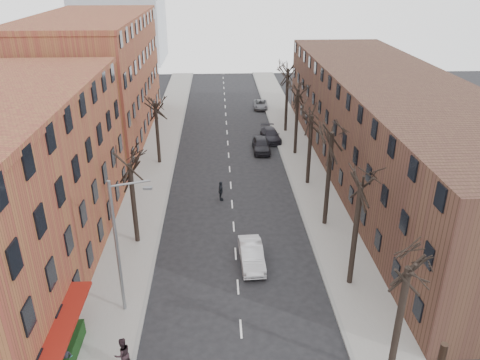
{
  "coord_description": "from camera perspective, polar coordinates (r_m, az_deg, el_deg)",
  "views": [
    {
      "loc": [
        -1.09,
        -13.57,
        19.79
      ],
      "look_at": [
        0.55,
        20.55,
        4.0
      ],
      "focal_mm": 35.0,
      "sensor_mm": 36.0,
      "label": 1
    }
  ],
  "objects": [
    {
      "name": "silver_sedan",
      "position": [
        34.14,
        1.42,
        -9.1
      ],
      "size": [
        1.81,
        4.65,
        1.51
      ],
      "primitive_type": "imported",
      "rotation": [
        0.0,
        0.0,
        0.05
      ],
      "color": "#B6B8BE",
      "rests_on": "ground"
    },
    {
      "name": "pedestrian_a",
      "position": [
        27.75,
        -20.37,
        -19.86
      ],
      "size": [
        0.69,
        0.55,
        1.64
      ],
      "primitive_type": "imported",
      "rotation": [
        0.0,
        0.0,
        0.31
      ],
      "color": "black",
      "rests_on": "sidewalk_left"
    },
    {
      "name": "tree_right_b",
      "position": [
        33.49,
        13.16,
        -12.2
      ],
      "size": [
        5.2,
        5.2,
        10.8
      ],
      "primitive_type": null,
      "color": "black",
      "rests_on": "ground"
    },
    {
      "name": "tree_left_a",
      "position": [
        37.83,
        -12.35,
        -7.39
      ],
      "size": [
        5.2,
        5.2,
        9.5
      ],
      "primitive_type": null,
      "color": "black",
      "rests_on": "ground"
    },
    {
      "name": "sidewalk_right",
      "position": [
        53.2,
        7.29,
        2.85
      ],
      "size": [
        4.0,
        90.0,
        0.15
      ],
      "primitive_type": "cube",
      "color": "gray",
      "rests_on": "ground"
    },
    {
      "name": "pedestrian_crossing",
      "position": [
        42.8,
        -2.36,
        -1.35
      ],
      "size": [
        0.58,
        1.15,
        1.88
      ],
      "primitive_type": "imported",
      "rotation": [
        0.0,
        0.0,
        1.68
      ],
      "color": "black",
      "rests_on": "ground"
    },
    {
      "name": "sidewalk_left",
      "position": [
        52.87,
        -10.07,
        2.51
      ],
      "size": [
        4.0,
        90.0,
        0.15
      ],
      "primitive_type": "cube",
      "color": "gray",
      "rests_on": "ground"
    },
    {
      "name": "parked_car_far",
      "position": [
        71.35,
        2.51,
        9.18
      ],
      "size": [
        2.22,
        4.43,
        1.2
      ],
      "primitive_type": "imported",
      "rotation": [
        0.0,
        0.0,
        -0.05
      ],
      "color": "slate",
      "rests_on": "ground"
    },
    {
      "name": "tree_right_d",
      "position": [
        46.86,
        8.2,
        -0.45
      ],
      "size": [
        5.2,
        5.2,
        10.0
      ],
      "primitive_type": null,
      "color": "black",
      "rests_on": "ground"
    },
    {
      "name": "parked_car_mid",
      "position": [
        57.89,
        3.75,
        5.52
      ],
      "size": [
        2.44,
        5.12,
        1.44
      ],
      "primitive_type": "imported",
      "rotation": [
        0.0,
        0.0,
        0.09
      ],
      "color": "black",
      "rests_on": "ground"
    },
    {
      "name": "streetlight",
      "position": [
        28.45,
        -14.5,
        -7.39
      ],
      "size": [
        2.45,
        0.22,
        9.03
      ],
      "color": "slate",
      "rests_on": "ground"
    },
    {
      "name": "parked_car_near",
      "position": [
        54.35,
        2.59,
        4.34
      ],
      "size": [
        1.92,
        4.78,
        1.63
      ],
      "primitive_type": "imported",
      "rotation": [
        0.0,
        0.0,
        -0.0
      ],
      "color": "black",
      "rests_on": "ground"
    },
    {
      "name": "tree_right_e",
      "position": [
        54.08,
        6.69,
        3.17
      ],
      "size": [
        5.2,
        5.2,
        10.8
      ],
      "primitive_type": null,
      "color": "black",
      "rests_on": "ground"
    },
    {
      "name": "building_left_far",
      "position": [
        60.83,
        -17.24,
        11.58
      ],
      "size": [
        12.0,
        28.0,
        14.0
      ],
      "primitive_type": "cube",
      "color": "brown",
      "rests_on": "ground"
    },
    {
      "name": "pedestrian_b",
      "position": [
        27.05,
        -14.12,
        -19.85
      ],
      "size": [
        1.18,
        1.13,
        1.91
      ],
      "primitive_type": "imported",
      "rotation": [
        0.0,
        0.0,
        3.76
      ],
      "color": "black",
      "rests_on": "sidewalk_left"
    },
    {
      "name": "tree_right_c",
      "position": [
        39.93,
        10.24,
        -5.35
      ],
      "size": [
        5.2,
        5.2,
        11.6
      ],
      "primitive_type": null,
      "color": "black",
      "rests_on": "ground"
    },
    {
      "name": "awning_left",
      "position": [
        29.05,
        -19.78,
        -19.99
      ],
      "size": [
        1.2,
        7.0,
        0.15
      ],
      "primitive_type": "cube",
      "color": "maroon",
      "rests_on": "ground"
    },
    {
      "name": "tree_right_f",
      "position": [
        61.5,
        5.54,
        5.92
      ],
      "size": [
        5.2,
        5.2,
        11.6
      ],
      "primitive_type": null,
      "color": "black",
      "rests_on": "ground"
    },
    {
      "name": "tree_left_b",
      "position": [
        51.93,
        -9.75,
        2.03
      ],
      "size": [
        5.2,
        5.2,
        9.5
      ],
      "primitive_type": null,
      "color": "black",
      "rests_on": "ground"
    },
    {
      "name": "building_right",
      "position": [
        49.09,
        17.86,
        6.06
      ],
      "size": [
        12.0,
        50.0,
        10.0
      ],
      "primitive_type": "cube",
      "color": "#462D21",
      "rests_on": "ground"
    }
  ]
}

